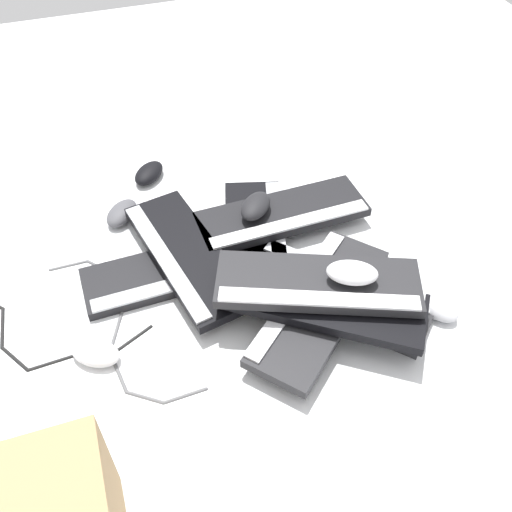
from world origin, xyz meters
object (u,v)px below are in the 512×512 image
keyboard_1 (336,294)px  mouse_0 (352,273)px  keyboard_6 (186,255)px  keyboard_7 (283,215)px  keyboard_4 (324,300)px  mouse_3 (95,353)px  keyboard_2 (256,240)px  keyboard_3 (319,305)px  mouse_1 (149,173)px  mouse_5 (122,213)px  keyboard_0 (176,271)px  mouse_2 (436,306)px  keyboard_5 (318,284)px  mouse_4 (256,206)px

keyboard_1 → mouse_0: mouse_0 is taller
keyboard_6 → keyboard_7: (-0.27, -0.06, 0.00)m
keyboard_4 → mouse_0: (-0.06, -0.00, 0.07)m
mouse_3 → keyboard_4: bearing=28.7°
keyboard_2 → keyboard_3: keyboard_3 is taller
mouse_1 → mouse_3: (0.23, 0.57, 0.00)m
keyboard_6 → mouse_5: 0.26m
keyboard_0 → keyboard_6: 0.05m
keyboard_1 → mouse_2: size_ratio=3.86×
keyboard_3 → keyboard_6: size_ratio=0.93×
keyboard_5 → mouse_3: 0.50m
keyboard_4 → keyboard_6: (0.25, -0.26, -0.03)m
keyboard_3 → mouse_5: size_ratio=3.91×
mouse_3 → mouse_5: 0.44m
keyboard_2 → mouse_2: size_ratio=4.22×
keyboard_4 → mouse_5: keyboard_4 is taller
keyboard_0 → mouse_4: (-0.23, -0.09, 0.07)m
keyboard_1 → mouse_2: (-0.20, 0.11, 0.01)m
keyboard_0 → mouse_4: 0.26m
mouse_2 → mouse_4: size_ratio=1.00×
keyboard_6 → mouse_4: bearing=-159.2°
keyboard_5 → mouse_4: keyboard_5 is taller
keyboard_1 → mouse_4: size_ratio=3.86×
keyboard_7 → mouse_0: bearing=96.4°
keyboard_3 → mouse_1: (0.27, -0.62, -0.02)m
mouse_1 → mouse_2: size_ratio=1.00×
keyboard_7 → mouse_5: 0.43m
mouse_1 → keyboard_0: bearing=39.8°
keyboard_6 → mouse_4: 0.22m
keyboard_3 → keyboard_6: (0.24, -0.24, 0.00)m
keyboard_7 → mouse_3: (0.52, 0.26, -0.02)m
mouse_0 → mouse_3: bearing=-160.4°
keyboard_4 → mouse_1: keyboard_4 is taller
mouse_0 → mouse_3: size_ratio=1.00×
keyboard_1 → keyboard_7: (0.03, -0.27, 0.03)m
keyboard_0 → mouse_1: mouse_1 is taller
keyboard_6 → mouse_3: (0.25, 0.20, -0.02)m
keyboard_5 → mouse_4: 0.31m
mouse_1 → mouse_2: 0.86m
keyboard_3 → mouse_2: bearing=164.6°
mouse_0 → mouse_4: size_ratio=1.00×
mouse_0 → mouse_5: bearing=157.3°
keyboard_4 → mouse_4: size_ratio=4.06×
mouse_3 → mouse_0: bearing=29.7°
keyboard_2 → keyboard_7: bearing=-155.3°
keyboard_4 → keyboard_5: (0.01, -0.02, 0.03)m
mouse_3 → mouse_4: mouse_4 is taller
keyboard_5 → mouse_5: keyboard_5 is taller
keyboard_6 → keyboard_1: bearing=146.3°
keyboard_7 → mouse_5: size_ratio=4.04×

